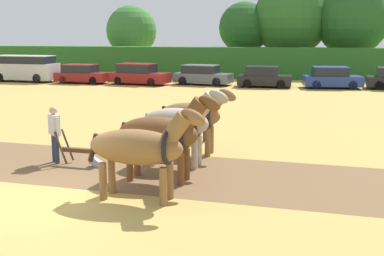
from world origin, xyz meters
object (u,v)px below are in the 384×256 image
draft_horse_lead_left (141,147)px  parked_car_center_left (139,74)px  parked_car_center (202,75)px  plow (85,155)px  draft_horse_lead_right (162,133)px  parked_car_right (332,78)px  tree_left (244,28)px  tree_center_left (291,18)px  tree_far_left (131,31)px  parked_car_left (82,74)px  tree_center (352,20)px  draft_horse_trail_right (193,116)px  farmer_beside_team (207,117)px  parked_van (24,68)px  draft_horse_trail_left (179,123)px  parked_car_center_right (264,77)px  farmer_at_plow (54,130)px

draft_horse_lead_left → parked_car_center_left: size_ratio=0.63×
parked_car_center → parked_car_center_left: bearing=-161.3°
plow → parked_car_center: bearing=95.7°
draft_horse_lead_right → parked_car_right: size_ratio=0.70×
tree_left → tree_center_left: bearing=2.9°
tree_far_left → parked_car_left: size_ratio=1.56×
parked_car_right → plow: bearing=-117.6°
tree_left → parked_car_center_left: tree_left is taller
tree_center → parked_car_right: (-2.34, -10.36, -4.26)m
plow → parked_car_left: (-10.02, 22.14, 0.39)m
draft_horse_trail_right → tree_far_left: bearing=115.9°
farmer_beside_team → parked_van: 25.73m
draft_horse_trail_right → draft_horse_lead_right: bearing=-89.8°
tree_center → tree_left: bearing=177.7°
parked_car_center → draft_horse_lead_left: bearing=-72.9°
draft_horse_lead_right → parked_car_right: 24.10m
draft_horse_trail_right → parked_car_left: draft_horse_trail_right is taller
draft_horse_lead_right → parked_car_center: (-3.25, 23.77, -0.57)m
draft_horse_trail_left → parked_car_center_right: size_ratio=0.71×
plow → farmer_beside_team: 5.01m
tree_left → farmer_at_plow: size_ratio=3.91×
parked_car_center_right → tree_left: bearing=103.3°
plow → parked_car_center_right: bearing=83.9°
draft_horse_trail_right → parked_car_center: bearing=103.6°
tree_center_left → parked_car_center_left: tree_center_left is taller
tree_center → parked_car_center: (-11.69, -9.90, -4.26)m
tree_left → tree_center_left: size_ratio=0.78×
draft_horse_trail_right → parked_van: (-17.87, 20.31, -0.17)m
plow → parked_van: size_ratio=0.28×
tree_center_left → parked_car_right: tree_center_left is taller
draft_horse_trail_right → farmer_at_plow: draft_horse_trail_right is taller
parked_car_center_left → tree_far_left: bearing=120.8°
tree_far_left → parked_car_left: bearing=-91.6°
parked_van → draft_horse_trail_left: bearing=-47.2°
draft_horse_trail_right → parked_car_center_left: 21.63m
draft_horse_lead_left → farmer_beside_team: 6.50m
tree_left → parked_van: bearing=-147.1°
parked_car_center → parked_car_right: 9.36m
plow → farmer_at_plow: (-1.01, 0.14, 0.69)m
parked_van → parked_car_center_left: 9.66m
draft_horse_lead_right → parked_car_left: (-12.64, 23.09, -0.59)m
parked_car_right → parked_van: bearing=173.6°
tree_left → parked_car_center_right: size_ratio=1.76×
farmer_at_plow → draft_horse_trail_right: bearing=-19.6°
tree_center_left → parked_car_center: size_ratio=1.90×
tree_center → parked_car_center_right: 13.38m
parked_car_left → draft_horse_trail_right: bearing=-53.8°
draft_horse_lead_right → parked_car_center_left: bearing=113.3°
tree_center → plow: size_ratio=5.36×
draft_horse_trail_left → parked_car_left: size_ratio=0.65×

